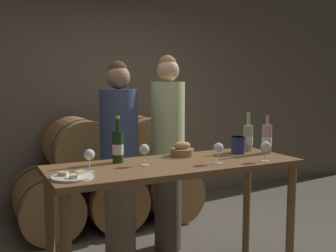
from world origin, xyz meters
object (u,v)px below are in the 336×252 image
person_left (119,159)px  bread_basket (182,150)px  wine_bottle_white (248,138)px  wine_glass_center (218,148)px  person_right (168,150)px  wine_glass_left (144,150)px  tasting_table (176,181)px  wine_bottle_red (118,146)px  blue_crock (238,144)px  cheese_plate (72,177)px  wine_glass_right (266,147)px  wine_glass_far_left (89,155)px  wine_bottle_rose (267,139)px

person_left → bread_basket: (0.35, -0.48, 0.12)m
wine_bottle_white → wine_glass_center: wine_bottle_white is taller
person_right → wine_glass_center: (-0.02, -0.85, 0.14)m
wine_glass_left → tasting_table: bearing=-4.3°
wine_glass_left → wine_glass_center: same height
wine_bottle_red → blue_crock: bearing=-4.8°
person_left → wine_glass_left: person_left is taller
person_right → cheese_plate: person_right is taller
cheese_plate → bread_basket: bearing=20.1°
wine_bottle_red → wine_glass_left: (0.13, -0.17, -0.01)m
blue_crock → wine_glass_right: (-0.02, -0.35, 0.04)m
wine_glass_far_left → wine_glass_left: size_ratio=1.00×
wine_glass_left → person_right: bearing=52.4°
tasting_table → bread_basket: bread_basket is taller
person_left → cheese_plate: (-0.58, -0.82, 0.09)m
person_right → wine_bottle_red: size_ratio=5.29×
wine_glass_far_left → person_left: bearing=57.5°
person_right → wine_glass_right: bearing=-70.9°
wine_glass_center → wine_glass_right: same height
person_left → wine_bottle_white: person_left is taller
wine_bottle_rose → blue_crock: wine_bottle_rose is taller
person_left → cheese_plate: size_ratio=6.79×
bread_basket → wine_glass_left: 0.45m
person_right → blue_crock: bearing=-59.7°
person_right → blue_crock: (0.34, -0.58, 0.11)m
tasting_table → wine_bottle_white: 0.82m
wine_bottle_white → wine_glass_far_left: (-1.39, -0.18, -0.00)m
wine_bottle_white → blue_crock: 0.16m
wine_bottle_red → wine_glass_center: bearing=-29.1°
bread_basket → wine_glass_center: (0.09, -0.37, 0.06)m
wine_glass_far_left → wine_glass_right: size_ratio=1.00×
bread_basket → wine_glass_left: wine_glass_left is taller
person_left → wine_bottle_white: (0.95, -0.53, 0.19)m
wine_bottle_rose → wine_glass_center: wine_bottle_rose is taller
person_right → blue_crock: person_right is taller
person_left → blue_crock: (0.80, -0.58, 0.15)m
tasting_table → bread_basket: (0.16, 0.21, 0.18)m
person_left → wine_bottle_red: size_ratio=5.10×
tasting_table → wine_bottle_red: size_ratio=5.41×
person_left → wine_bottle_white: 1.10m
wine_bottle_red → wine_glass_left: bearing=-51.9°
wine_glass_far_left → wine_bottle_white: bearing=7.3°
wine_bottle_white → wine_bottle_rose: bearing=-66.9°
person_right → wine_glass_left: size_ratio=11.92×
wine_bottle_rose → cheese_plate: wine_bottle_rose is taller
wine_bottle_red → wine_glass_far_left: wine_bottle_red is taller
person_right → wine_bottle_white: (0.48, -0.53, 0.15)m
wine_bottle_white → wine_bottle_rose: size_ratio=0.96×
person_left → wine_glass_far_left: size_ratio=11.50×
wine_glass_right → person_right: bearing=109.1°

